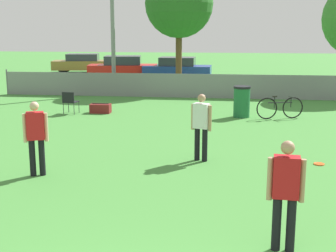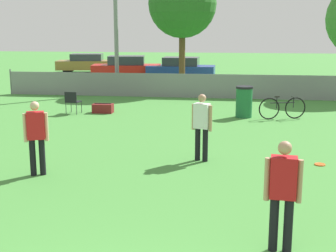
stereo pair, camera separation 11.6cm
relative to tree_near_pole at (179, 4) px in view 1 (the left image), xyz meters
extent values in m
cube|color=gray|center=(1.55, -2.64, -3.79)|extent=(19.23, 0.03, 1.10)
cylinder|color=slate|center=(-8.06, -2.64, -3.73)|extent=(0.07, 0.07, 1.21)
cylinder|color=gray|center=(-3.04, -1.53, -0.25)|extent=(0.20, 0.20, 8.18)
cylinder|color=brown|center=(0.00, 0.00, -2.80)|extent=(0.32, 0.32, 3.08)
sphere|color=#286023|center=(0.00, 0.00, 0.02)|extent=(3.43, 3.43, 3.43)
cylinder|color=black|center=(3.30, -17.63, -3.94)|extent=(0.13, 0.13, 0.80)
cylinder|color=black|center=(3.49, -17.65, -3.94)|extent=(0.13, 0.13, 0.80)
cube|color=#B21419|center=(3.39, -17.64, -3.24)|extent=(0.38, 0.25, 0.60)
sphere|color=tan|center=(3.39, -17.64, -2.82)|extent=(0.19, 0.19, 0.19)
cylinder|color=tan|center=(3.18, -17.62, -3.28)|extent=(0.08, 0.08, 0.61)
cylinder|color=tan|center=(3.61, -17.66, -3.28)|extent=(0.08, 0.08, 0.61)
cylinder|color=black|center=(1.86, -13.09, -3.94)|extent=(0.13, 0.13, 0.80)
cylinder|color=black|center=(2.04, -13.16, -3.94)|extent=(0.13, 0.13, 0.80)
cube|color=silver|center=(1.95, -13.12, -3.24)|extent=(0.41, 0.33, 0.60)
sphere|color=tan|center=(1.95, -13.12, -2.82)|extent=(0.19, 0.19, 0.19)
cylinder|color=tan|center=(1.74, -13.05, -3.28)|extent=(0.08, 0.08, 0.61)
cylinder|color=tan|center=(2.16, -13.20, -3.28)|extent=(0.08, 0.08, 0.61)
cylinder|color=black|center=(-1.57, -14.77, -3.94)|extent=(0.13, 0.13, 0.80)
cylinder|color=black|center=(-1.39, -14.70, -3.94)|extent=(0.13, 0.13, 0.80)
cube|color=red|center=(-1.48, -14.74, -3.24)|extent=(0.41, 0.33, 0.60)
sphere|color=#D8AD8C|center=(-1.48, -14.74, -2.82)|extent=(0.19, 0.19, 0.19)
cylinder|color=#D8AD8C|center=(-1.68, -14.82, -3.28)|extent=(0.08, 0.08, 0.61)
cylinder|color=#D8AD8C|center=(-1.27, -14.66, -3.28)|extent=(0.08, 0.08, 0.61)
cylinder|color=#E5591E|center=(4.72, -13.10, -4.33)|extent=(0.25, 0.25, 0.03)
torus|color=#E5591E|center=(4.72, -13.10, -4.32)|extent=(0.25, 0.25, 0.03)
cylinder|color=#333338|center=(-3.02, -7.15, -4.12)|extent=(0.02, 0.02, 0.43)
cylinder|color=#333338|center=(-3.44, -7.10, -4.12)|extent=(0.02, 0.02, 0.43)
cylinder|color=#333338|center=(-3.07, -7.58, -4.12)|extent=(0.02, 0.02, 0.43)
cylinder|color=#333338|center=(-3.50, -7.53, -4.12)|extent=(0.02, 0.02, 0.43)
cube|color=black|center=(-3.26, -7.34, -3.90)|extent=(0.53, 0.53, 0.03)
cube|color=black|center=(-3.28, -7.57, -3.69)|extent=(0.48, 0.08, 0.38)
torus|color=black|center=(3.92, -7.54, -3.96)|extent=(0.74, 0.27, 0.76)
torus|color=black|center=(4.84, -7.25, -3.96)|extent=(0.74, 0.27, 0.76)
cylinder|color=black|center=(4.38, -7.39, -3.76)|extent=(0.86, 0.30, 0.04)
cylinder|color=black|center=(4.18, -7.46, -3.76)|extent=(0.03, 0.03, 0.40)
cylinder|color=black|center=(4.77, -7.27, -3.76)|extent=(0.03, 0.03, 0.36)
cube|color=black|center=(4.18, -7.46, -3.54)|extent=(0.17, 0.10, 0.04)
cylinder|color=black|center=(4.77, -7.27, -3.58)|extent=(0.16, 0.43, 0.03)
cylinder|color=#1E6638|center=(3.05, -7.23, -3.82)|extent=(0.58, 0.58, 1.04)
cylinder|color=black|center=(3.05, -7.23, -3.26)|extent=(0.61, 0.61, 0.08)
cube|color=maroon|center=(-2.21, -7.07, -4.17)|extent=(0.76, 0.42, 0.34)
cube|color=black|center=(-2.21, -7.07, -3.98)|extent=(0.64, 0.04, 0.02)
cylinder|color=black|center=(-6.78, 10.01, -4.00)|extent=(0.69, 0.29, 0.67)
cylinder|color=black|center=(-6.52, 8.48, -4.00)|extent=(0.69, 0.29, 0.67)
cylinder|color=black|center=(-9.40, 9.57, -4.00)|extent=(0.69, 0.29, 0.67)
cylinder|color=black|center=(-9.13, 8.04, -4.00)|extent=(0.69, 0.29, 0.67)
cube|color=olive|center=(-7.96, 9.03, -3.79)|extent=(4.52, 2.47, 0.65)
cube|color=#2D333D|center=(-7.96, 9.03, -3.23)|extent=(2.46, 1.91, 0.48)
cylinder|color=black|center=(-2.86, 5.93, -4.03)|extent=(0.64, 0.26, 0.62)
cylinder|color=black|center=(-2.64, 4.40, -4.03)|extent=(0.64, 0.26, 0.62)
cylinder|color=black|center=(-5.49, 5.56, -4.03)|extent=(0.64, 0.26, 0.62)
cylinder|color=black|center=(-5.28, 4.03, -4.03)|extent=(0.64, 0.26, 0.62)
cube|color=red|center=(-4.07, 4.98, -3.79)|extent=(4.50, 2.34, 0.73)
cube|color=#2D333D|center=(-4.07, 4.98, -3.15)|extent=(2.43, 1.84, 0.55)
cylinder|color=black|center=(0.69, 5.55, -4.01)|extent=(0.66, 0.19, 0.66)
cylinder|color=black|center=(0.67, 4.03, -4.01)|extent=(0.66, 0.19, 0.66)
cylinder|color=black|center=(-1.86, 5.59, -4.01)|extent=(0.66, 0.19, 0.66)
cylinder|color=black|center=(-1.89, 4.07, -4.01)|extent=(0.66, 0.19, 0.66)
cube|color=navy|center=(-0.60, 4.81, -3.79)|extent=(4.15, 1.81, 0.69)
cube|color=#2D333D|center=(-0.60, 4.81, -3.18)|extent=(2.17, 1.57, 0.52)
camera|label=1|loc=(2.57, -24.00, -1.23)|focal=50.00mm
camera|label=2|loc=(2.68, -23.98, -1.23)|focal=50.00mm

